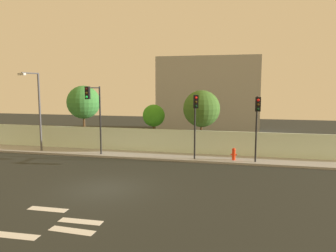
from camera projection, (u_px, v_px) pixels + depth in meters
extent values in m
plane|color=#242621|center=(104.00, 189.00, 17.29)|extent=(80.00, 80.00, 0.00)
cube|color=#9B9B9B|center=(149.00, 156.00, 25.20)|extent=(36.00, 2.40, 0.15)
cube|color=silver|center=(153.00, 140.00, 26.33)|extent=(36.00, 0.18, 1.80)
cube|color=silver|center=(15.00, 236.00, 11.87)|extent=(1.81, 0.50, 0.01)
cube|color=silver|center=(72.00, 231.00, 12.29)|extent=(1.82, 0.52, 0.01)
cube|color=silver|center=(81.00, 221.00, 13.13)|extent=(1.81, 0.47, 0.01)
cube|color=silver|center=(48.00, 209.00, 14.41)|extent=(1.81, 0.47, 0.01)
cylinder|color=black|center=(100.00, 121.00, 25.08)|extent=(0.12, 0.12, 5.16)
cylinder|color=black|center=(94.00, 88.00, 24.09)|extent=(0.31, 1.51, 0.08)
cube|color=black|center=(88.00, 93.00, 23.43)|extent=(0.37, 0.25, 0.90)
sphere|color=black|center=(86.00, 89.00, 23.29)|extent=(0.18, 0.18, 0.18)
sphere|color=#33260A|center=(86.00, 93.00, 23.32)|extent=(0.18, 0.18, 0.18)
sphere|color=#19F24C|center=(87.00, 97.00, 23.36)|extent=(0.18, 0.18, 0.18)
cylinder|color=black|center=(256.00, 130.00, 22.49)|extent=(0.12, 0.12, 4.50)
cylinder|color=black|center=(258.00, 98.00, 21.49)|extent=(0.09, 1.54, 0.08)
cube|color=black|center=(258.00, 104.00, 20.78)|extent=(0.34, 0.20, 0.90)
sphere|color=red|center=(258.00, 100.00, 20.63)|extent=(0.18, 0.18, 0.18)
sphere|color=#33260A|center=(258.00, 105.00, 20.67)|extent=(0.18, 0.18, 0.18)
sphere|color=black|center=(258.00, 109.00, 20.70)|extent=(0.18, 0.18, 0.18)
cylinder|color=black|center=(195.00, 127.00, 23.45)|extent=(0.12, 0.12, 4.59)
cylinder|color=black|center=(195.00, 96.00, 22.74)|extent=(0.27, 0.89, 0.08)
cube|color=black|center=(196.00, 102.00, 22.34)|extent=(0.37, 0.27, 0.90)
sphere|color=red|center=(196.00, 98.00, 22.19)|extent=(0.18, 0.18, 0.18)
sphere|color=#33260A|center=(196.00, 102.00, 22.22)|extent=(0.18, 0.18, 0.18)
sphere|color=black|center=(196.00, 106.00, 22.26)|extent=(0.18, 0.18, 0.18)
cylinder|color=#4C4C51|center=(40.00, 112.00, 26.43)|extent=(0.16, 0.16, 6.22)
cylinder|color=#4C4C51|center=(30.00, 73.00, 25.33)|extent=(0.38, 1.59, 0.10)
cube|color=beige|center=(22.00, 74.00, 24.62)|extent=(0.63, 0.34, 0.16)
cylinder|color=red|center=(234.00, 155.00, 23.29)|extent=(0.24, 0.24, 0.70)
sphere|color=red|center=(234.00, 150.00, 23.24)|extent=(0.26, 0.26, 0.26)
cylinder|color=red|center=(231.00, 155.00, 23.32)|extent=(0.10, 0.09, 0.09)
cylinder|color=red|center=(236.00, 155.00, 23.25)|extent=(0.10, 0.09, 0.09)
cylinder|color=brown|center=(84.00, 130.00, 28.62)|extent=(0.18, 0.18, 3.18)
sphere|color=#398337|center=(83.00, 102.00, 28.33)|extent=(2.83, 2.83, 2.83)
cylinder|color=brown|center=(154.00, 136.00, 27.22)|extent=(0.17, 0.17, 2.44)
sphere|color=#368B1E|center=(154.00, 116.00, 27.02)|extent=(1.81, 1.81, 1.81)
cylinder|color=brown|center=(201.00, 136.00, 26.31)|extent=(0.18, 0.18, 2.77)
sphere|color=#3A6624|center=(202.00, 109.00, 26.04)|extent=(2.91, 2.91, 2.91)
cube|color=#A2A2A2|center=(209.00, 95.00, 38.80)|extent=(11.42, 6.00, 8.61)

